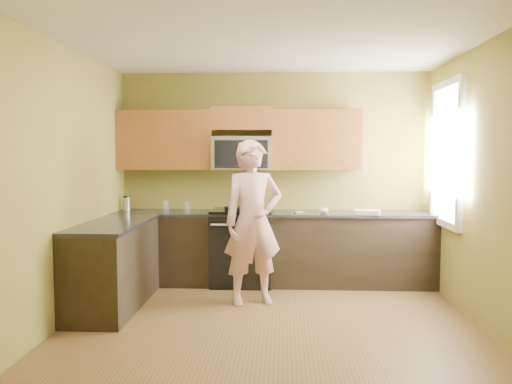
# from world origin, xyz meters

# --- Properties ---
(floor) EXTENTS (4.00, 4.00, 0.00)m
(floor) POSITION_xyz_m (0.00, 0.00, 0.00)
(floor) COLOR brown
(floor) RESTS_ON ground
(ceiling) EXTENTS (4.00, 4.00, 0.00)m
(ceiling) POSITION_xyz_m (0.00, 0.00, 2.70)
(ceiling) COLOR white
(ceiling) RESTS_ON ground
(wall_back) EXTENTS (4.00, 0.00, 4.00)m
(wall_back) POSITION_xyz_m (0.00, 2.00, 1.35)
(wall_back) COLOR olive
(wall_back) RESTS_ON ground
(wall_front) EXTENTS (4.00, 0.00, 4.00)m
(wall_front) POSITION_xyz_m (0.00, -2.00, 1.35)
(wall_front) COLOR olive
(wall_front) RESTS_ON ground
(wall_left) EXTENTS (0.00, 4.00, 4.00)m
(wall_left) POSITION_xyz_m (-2.00, 0.00, 1.35)
(wall_left) COLOR olive
(wall_left) RESTS_ON ground
(wall_right) EXTENTS (0.00, 4.00, 4.00)m
(wall_right) POSITION_xyz_m (2.00, 0.00, 1.35)
(wall_right) COLOR olive
(wall_right) RESTS_ON ground
(cabinet_back_run) EXTENTS (4.00, 0.60, 0.88)m
(cabinet_back_run) POSITION_xyz_m (0.00, 1.70, 0.44)
(cabinet_back_run) COLOR black
(cabinet_back_run) RESTS_ON floor
(cabinet_left_run) EXTENTS (0.60, 1.60, 0.88)m
(cabinet_left_run) POSITION_xyz_m (-1.70, 0.60, 0.44)
(cabinet_left_run) COLOR black
(cabinet_left_run) RESTS_ON floor
(countertop_back) EXTENTS (4.00, 0.62, 0.04)m
(countertop_back) POSITION_xyz_m (0.00, 1.69, 0.90)
(countertop_back) COLOR black
(countertop_back) RESTS_ON cabinet_back_run
(countertop_left) EXTENTS (0.62, 1.60, 0.04)m
(countertop_left) POSITION_xyz_m (-1.69, 0.60, 0.90)
(countertop_left) COLOR black
(countertop_left) RESTS_ON cabinet_left_run
(stove) EXTENTS (0.76, 0.65, 0.95)m
(stove) POSITION_xyz_m (-0.40, 1.68, 0.47)
(stove) COLOR black
(stove) RESTS_ON floor
(microwave) EXTENTS (0.76, 0.40, 0.42)m
(microwave) POSITION_xyz_m (-0.40, 1.80, 1.45)
(microwave) COLOR silver
(microwave) RESTS_ON wall_back
(upper_cab_left) EXTENTS (1.22, 0.33, 0.75)m
(upper_cab_left) POSITION_xyz_m (-1.39, 1.83, 1.45)
(upper_cab_left) COLOR brown
(upper_cab_left) RESTS_ON wall_back
(upper_cab_right) EXTENTS (1.12, 0.33, 0.75)m
(upper_cab_right) POSITION_xyz_m (0.54, 1.83, 1.45)
(upper_cab_right) COLOR brown
(upper_cab_right) RESTS_ON wall_back
(upper_cab_over_mw) EXTENTS (0.76, 0.33, 0.30)m
(upper_cab_over_mw) POSITION_xyz_m (-0.40, 1.83, 2.10)
(upper_cab_over_mw) COLOR brown
(upper_cab_over_mw) RESTS_ON wall_back
(window) EXTENTS (0.06, 1.06, 1.66)m
(window) POSITION_xyz_m (1.98, 1.20, 1.65)
(window) COLOR white
(window) RESTS_ON wall_right
(woman) EXTENTS (0.77, 0.63, 1.80)m
(woman) POSITION_xyz_m (-0.21, 0.83, 0.90)
(woman) COLOR #D56A6C
(woman) RESTS_ON floor
(frying_pan) EXTENTS (0.38, 0.55, 0.07)m
(frying_pan) POSITION_xyz_m (-0.45, 1.42, 0.95)
(frying_pan) COLOR black
(frying_pan) RESTS_ON stove
(butter_tub) EXTENTS (0.13, 0.13, 0.08)m
(butter_tub) POSITION_xyz_m (-0.20, 1.66, 0.92)
(butter_tub) COLOR yellow
(butter_tub) RESTS_ON countertop_back
(toast_slice) EXTENTS (0.14, 0.14, 0.01)m
(toast_slice) POSITION_xyz_m (0.31, 1.64, 0.93)
(toast_slice) COLOR #B27F47
(toast_slice) RESTS_ON countertop_back
(napkin_a) EXTENTS (0.11, 0.12, 0.06)m
(napkin_a) POSITION_xyz_m (-0.19, 1.52, 0.95)
(napkin_a) COLOR silver
(napkin_a) RESTS_ON countertop_back
(napkin_b) EXTENTS (0.13, 0.14, 0.07)m
(napkin_b) POSITION_xyz_m (0.63, 1.61, 0.95)
(napkin_b) COLOR silver
(napkin_b) RESTS_ON countertop_back
(dish_towel) EXTENTS (0.35, 0.30, 0.05)m
(dish_towel) POSITION_xyz_m (1.14, 1.51, 0.95)
(dish_towel) COLOR silver
(dish_towel) RESTS_ON countertop_back
(travel_mug) EXTENTS (0.10, 0.10, 0.19)m
(travel_mug) POSITION_xyz_m (-1.90, 1.78, 0.92)
(travel_mug) COLOR silver
(travel_mug) RESTS_ON countertop_back
(glass_a) EXTENTS (0.08, 0.08, 0.12)m
(glass_a) POSITION_xyz_m (-1.41, 1.89, 0.98)
(glass_a) COLOR silver
(glass_a) RESTS_ON countertop_back
(glass_b) EXTENTS (0.09, 0.09, 0.12)m
(glass_b) POSITION_xyz_m (-1.40, 1.83, 0.98)
(glass_b) COLOR silver
(glass_b) RESTS_ON countertop_back
(glass_c) EXTENTS (0.09, 0.09, 0.12)m
(glass_c) POSITION_xyz_m (-1.10, 1.72, 0.98)
(glass_c) COLOR silver
(glass_c) RESTS_ON countertop_back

